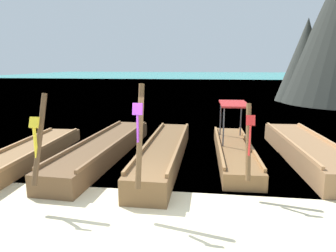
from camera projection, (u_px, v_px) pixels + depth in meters
ground at (146, 221)px, 6.16m from camera, size 120.00×120.00×0.00m
sea_water at (202, 79)px, 65.85m from camera, size 120.00×120.00×0.00m
longtail_boat_orange_ribbon at (27, 155)px, 9.79m from camera, size 1.39×6.67×2.43m
longtail_boat_yellow_ribbon at (105, 149)px, 10.30m from camera, size 1.57×7.44×2.54m
longtail_boat_violet_ribbon at (164, 153)px, 9.73m from camera, size 1.16×6.91×2.78m
longtail_boat_red_ribbon at (234, 150)px, 10.18m from camera, size 1.22×6.03×2.25m
longtail_boat_pink_ribbon at (307, 151)px, 9.90m from camera, size 1.61×6.64×2.80m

